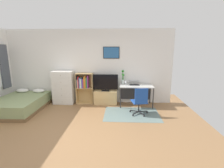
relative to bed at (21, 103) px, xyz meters
name	(u,v)px	position (x,y,z in m)	size (l,w,h in m)	color
ground_plane	(71,132)	(2.13, -1.41, -0.22)	(7.20, 7.20, 0.00)	#936B44
wall_back_with_posters	(89,67)	(2.14, 1.02, 1.13)	(6.12, 0.09, 2.70)	white
area_rug	(132,114)	(3.67, -0.18, -0.22)	(1.70, 1.20, 0.01)	slate
bed	(21,103)	(0.00, 0.00, 0.00)	(1.42, 1.95, 0.56)	brown
dresser	(64,87)	(1.22, 0.74, 0.39)	(0.74, 0.46, 1.22)	white
bookshelf	(84,85)	(1.96, 0.81, 0.47)	(0.62, 0.30, 1.13)	tan
tv_stand	(106,97)	(2.77, 0.76, 0.03)	(0.84, 0.41, 0.50)	tan
television	(105,83)	(2.77, 0.74, 0.59)	(0.90, 0.16, 0.61)	black
desk	(136,88)	(3.87, 0.72, 0.39)	(1.16, 0.64, 0.74)	silver
office_chair	(140,101)	(3.91, -0.21, 0.24)	(0.58, 0.57, 0.86)	#232326
laptop	(134,83)	(3.81, 0.74, 0.58)	(0.37, 0.40, 0.16)	#B7B7BC
computer_mouse	(141,85)	(4.04, 0.61, 0.54)	(0.06, 0.10, 0.03)	silver
bamboo_vase	(123,77)	(3.40, 0.84, 0.78)	(0.11, 0.10, 0.51)	silver
wine_glass	(126,82)	(3.50, 0.60, 0.65)	(0.07, 0.07, 0.18)	silver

